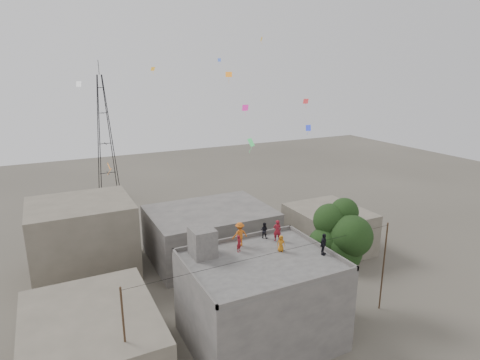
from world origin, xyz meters
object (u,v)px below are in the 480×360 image
object	(u,v)px
transmission_tower	(105,137)
tree	(341,238)
person_red_adult	(277,230)
person_dark_adult	(323,244)
stair_head_box	(202,242)

from	to	relation	value
transmission_tower	tree	bearing A→B (deg)	-73.91
transmission_tower	person_red_adult	world-z (taller)	transmission_tower
transmission_tower	person_dark_adult	xyz separation A→B (m)	(8.40, -41.05, -2.18)
transmission_tower	person_red_adult	xyz separation A→B (m)	(6.75, -37.58, -2.14)
person_dark_adult	person_red_adult	bearing A→B (deg)	85.93
person_red_adult	tree	bearing A→B (deg)	177.18
person_dark_adult	stair_head_box	bearing A→B (deg)	124.83
stair_head_box	tree	size ratio (longest dim) A/B	0.22
transmission_tower	person_dark_adult	bearing A→B (deg)	-78.44
transmission_tower	person_red_adult	distance (m)	38.24
transmission_tower	person_dark_adult	distance (m)	41.96
stair_head_box	person_red_adult	distance (m)	5.96
tree	person_red_adult	bearing A→B (deg)	158.47
transmission_tower	person_dark_adult	size ratio (longest dim) A/B	12.74
transmission_tower	stair_head_box	bearing A→B (deg)	-88.77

